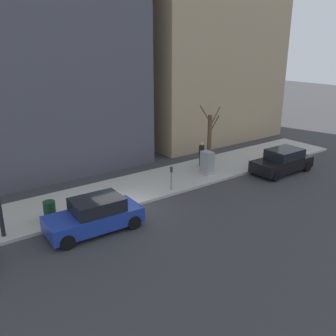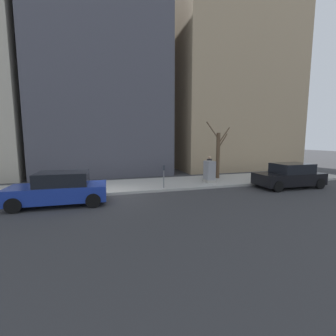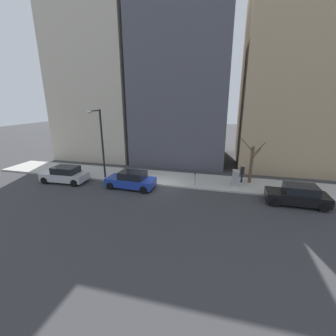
{
  "view_description": "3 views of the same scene",
  "coord_description": "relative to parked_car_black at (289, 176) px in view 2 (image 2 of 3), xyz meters",
  "views": [
    {
      "loc": [
        -15.04,
        8.4,
        8.07
      ],
      "look_at": [
        1.99,
        -4.18,
        0.83
      ],
      "focal_mm": 40.0,
      "sensor_mm": 36.0,
      "label": 1
    },
    {
      "loc": [
        -12.18,
        0.27,
        2.98
      ],
      "look_at": [
        1.69,
        -3.9,
        1.16
      ],
      "focal_mm": 24.0,
      "sensor_mm": 36.0,
      "label": 2
    },
    {
      "loc": [
        -18.17,
        -5.64,
        7.37
      ],
      "look_at": [
        0.62,
        -0.76,
        1.56
      ],
      "focal_mm": 24.0,
      "sensor_mm": 36.0,
      "label": 3
    }
  ],
  "objects": [
    {
      "name": "sidewalk",
      "position": [
        3.07,
        11.04,
        -0.66
      ],
      "size": [
        4.0,
        36.0,
        0.15
      ],
      "primitive_type": "cube",
      "color": "#B2AFA8",
      "rests_on": "ground"
    },
    {
      "name": "utility_box",
      "position": [
        2.37,
        4.34,
        0.11
      ],
      "size": [
        0.83,
        0.61,
        1.43
      ],
      "color": "#A8A399",
      "rests_on": "sidewalk"
    },
    {
      "name": "ground_plane",
      "position": [
        1.07,
        11.04,
        -0.74
      ],
      "size": [
        120.0,
        120.0,
        0.0
      ],
      "primitive_type": "plane",
      "color": "#38383A"
    },
    {
      "name": "parked_car_blue",
      "position": [
        -0.01,
        13.16,
        0.0
      ],
      "size": [
        2.05,
        4.26,
        1.52
      ],
      "rotation": [
        0.0,
        0.0,
        -0.04
      ],
      "color": "#1E389E",
      "rests_on": "ground"
    },
    {
      "name": "bare_tree",
      "position": [
        3.67,
        3.0,
        1.23
      ],
      "size": [
        0.47,
        2.13,
        4.12
      ],
      "color": "brown",
      "rests_on": "sidewalk"
    },
    {
      "name": "parking_meter",
      "position": [
        1.52,
        7.77,
        0.24
      ],
      "size": [
        0.14,
        0.1,
        1.35
      ],
      "color": "slate",
      "rests_on": "sidewalk"
    },
    {
      "name": "trash_bin",
      "position": [
        1.97,
        14.49,
        -0.14
      ],
      "size": [
        0.56,
        0.56,
        0.9
      ],
      "primitive_type": "cylinder",
      "color": "#14381E",
      "rests_on": "sidewalk"
    },
    {
      "name": "parked_car_black",
      "position": [
        0.0,
        0.0,
        0.0
      ],
      "size": [
        1.98,
        4.23,
        1.52
      ],
      "rotation": [
        0.0,
        0.0,
        -0.02
      ],
      "color": "black",
      "rests_on": "ground"
    },
    {
      "name": "office_block_center",
      "position": [
        12.02,
        10.89,
        8.77
      ],
      "size": [
        10.91,
        10.91,
        19.01
      ],
      "primitive_type": "cube",
      "color": "#4C4C56",
      "rests_on": "ground"
    },
    {
      "name": "office_tower_left",
      "position": [
        12.71,
        -2.21,
        13.1
      ],
      "size": [
        12.29,
        12.29,
        27.66
      ],
      "primitive_type": "cube",
      "color": "tan",
      "rests_on": "ground"
    },
    {
      "name": "pedestrian_near_meter",
      "position": [
        3.61,
        3.72,
        0.35
      ],
      "size": [
        0.4,
        0.36,
        1.66
      ],
      "rotation": [
        0.0,
        0.0,
        3.01
      ],
      "color": "#1E1E2D",
      "rests_on": "sidewalk"
    }
  ]
}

